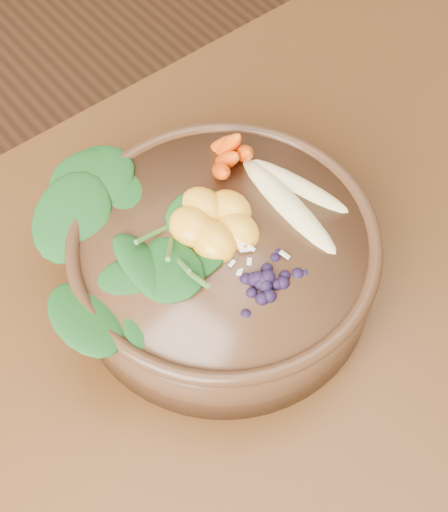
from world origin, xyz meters
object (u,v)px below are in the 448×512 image
(blueberry_pile, at_px, (266,270))
(kale_heap, at_px, (146,203))
(stoneware_bowl, at_px, (224,261))
(carrot_cluster, at_px, (223,133))
(banana_halves, at_px, (295,186))
(mandarin_cluster, at_px, (215,214))

(blueberry_pile, bearing_deg, kale_heap, 107.45)
(kale_heap, height_order, blueberry_pile, kale_heap)
(stoneware_bowl, bearing_deg, carrot_cluster, 51.96)
(blueberry_pile, bearing_deg, carrot_cluster, 66.10)
(kale_heap, xyz_separation_m, banana_halves, (0.13, -0.07, -0.01))
(kale_heap, bearing_deg, banana_halves, -27.90)
(mandarin_cluster, bearing_deg, banana_halves, -14.10)
(carrot_cluster, distance_m, mandarin_cluster, 0.09)
(mandarin_cluster, relative_size, blueberry_pile, 0.69)
(stoneware_bowl, distance_m, banana_halves, 0.11)
(stoneware_bowl, xyz_separation_m, kale_heap, (-0.04, 0.07, 0.06))
(mandarin_cluster, bearing_deg, kale_heap, 133.87)
(stoneware_bowl, bearing_deg, blueberry_pile, -91.49)
(kale_heap, distance_m, banana_halves, 0.15)
(banana_halves, xyz_separation_m, mandarin_cluster, (-0.09, 0.02, 0.00))
(banana_halves, bearing_deg, mandarin_cluster, 170.25)
(carrot_cluster, bearing_deg, blueberry_pile, -109.55)
(stoneware_bowl, distance_m, mandarin_cluster, 0.06)
(carrot_cluster, distance_m, blueberry_pile, 0.16)
(stoneware_bowl, relative_size, banana_halves, 1.79)
(stoneware_bowl, bearing_deg, kale_heap, 122.52)
(banana_halves, distance_m, mandarin_cluster, 0.09)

